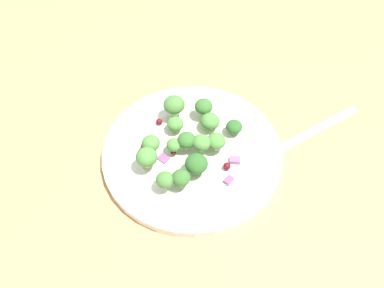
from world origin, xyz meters
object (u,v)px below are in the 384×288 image
plate (192,152)px  broccoli_floret_2 (216,141)px  broccoli_floret_1 (174,145)px  broccoli_floret_0 (175,124)px  fork (301,137)px

plate → broccoli_floret_2: bearing=100.0°
broccoli_floret_1 → broccoli_floret_2: broccoli_floret_2 is taller
plate → broccoli_floret_2: size_ratio=9.54×
broccoli_floret_0 → broccoli_floret_1: 3.60cm
broccoli_floret_1 → broccoli_floret_0: bearing=-171.8°
plate → fork: bearing=110.7°
broccoli_floret_1 → broccoli_floret_2: 5.52cm
broccoli_floret_0 → broccoli_floret_1: (3.56, 0.51, 0.10)cm
broccoli_floret_0 → fork: (-2.61, 17.33, -2.52)cm
broccoli_floret_0 → broccoli_floret_2: (2.33, 5.88, 0.48)cm
plate → broccoli_floret_1: (0.69, -2.26, 2.01)cm
plate → broccoli_floret_0: 4.43cm
plate → broccoli_floret_1: 3.11cm
broccoli_floret_0 → fork: size_ratio=0.15×
broccoli_floret_1 → plate: bearing=106.9°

